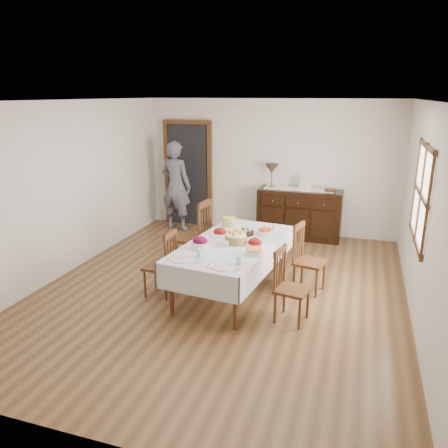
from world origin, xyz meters
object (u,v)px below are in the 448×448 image
(chair_left_far, at_px, (196,235))
(table_lamp, at_px, (272,169))
(person, at_px, (176,183))
(chair_right_near, at_px, (289,285))
(chair_right_far, at_px, (307,258))
(sideboard, at_px, (299,214))
(dining_table, at_px, (233,248))
(chair_left_near, at_px, (163,263))

(chair_left_far, xyz_separation_m, table_lamp, (0.73, 2.13, 0.73))
(chair_left_far, xyz_separation_m, person, (-1.18, 1.91, 0.39))
(chair_right_near, xyz_separation_m, chair_right_far, (0.09, 0.91, 0.03))
(sideboard, height_order, table_lamp, table_lamp)
(chair_right_near, height_order, table_lamp, table_lamp)
(person, bearing_deg, dining_table, 135.70)
(chair_left_near, distance_m, chair_right_far, 1.99)
(dining_table, height_order, chair_left_far, chair_left_far)
(table_lamp, bearing_deg, sideboard, -2.32)
(chair_left_far, bearing_deg, dining_table, 55.41)
(chair_left_near, xyz_separation_m, chair_left_far, (0.09, 1.00, 0.10))
(chair_left_far, xyz_separation_m, sideboard, (1.30, 2.11, -0.10))
(chair_right_near, relative_size, table_lamp, 2.00)
(dining_table, height_order, sideboard, sideboard)
(chair_right_far, bearing_deg, table_lamp, 35.22)
(dining_table, relative_size, chair_right_far, 2.34)
(dining_table, xyz_separation_m, chair_right_near, (0.87, -0.54, -0.19))
(sideboard, bearing_deg, chair_left_near, -114.10)
(chair_right_far, bearing_deg, chair_right_near, -173.65)
(chair_right_near, height_order, chair_right_far, chair_right_far)
(dining_table, relative_size, chair_left_far, 2.02)
(chair_right_far, bearing_deg, person, 65.66)
(chair_left_near, distance_m, sideboard, 3.41)
(dining_table, distance_m, chair_left_far, 1.01)
(sideboard, bearing_deg, chair_left_far, -121.60)
(sideboard, xyz_separation_m, person, (-2.48, -0.21, 0.49))
(dining_table, bearing_deg, chair_right_near, -25.02)
(chair_left_near, bearing_deg, sideboard, 156.54)
(chair_right_far, distance_m, sideboard, 2.41)
(chair_left_near, bearing_deg, table_lamp, 165.90)
(chair_left_near, relative_size, sideboard, 0.59)
(table_lamp, bearing_deg, dining_table, -88.88)
(chair_right_far, height_order, person, person)
(chair_left_far, distance_m, sideboard, 2.48)
(sideboard, distance_m, table_lamp, 1.00)
(chair_left_near, bearing_deg, chair_right_near, 85.17)
(chair_right_near, xyz_separation_m, person, (-2.83, 3.08, 0.49))
(chair_right_near, height_order, person, person)
(chair_right_near, distance_m, sideboard, 3.30)
(chair_right_near, distance_m, chair_right_far, 0.92)
(chair_left_near, bearing_deg, chair_right_far, 112.63)
(chair_right_far, xyz_separation_m, sideboard, (-0.45, 2.37, -0.02))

